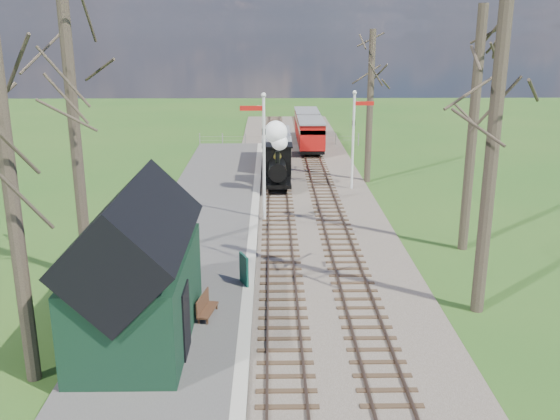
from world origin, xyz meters
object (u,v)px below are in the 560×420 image
at_px(locomotive, 277,158).
at_px(semaphore_far, 355,133).
at_px(sign_board, 244,269).
at_px(coach, 276,147).
at_px(station_shed, 137,272).
at_px(red_carriage_a, 311,135).
at_px(person, 179,310).
at_px(semaphore_near, 262,148).
at_px(bench, 205,306).
at_px(red_carriage_b, 307,124).

bearing_deg(locomotive, semaphore_far, -0.25).
height_order(locomotive, sign_board, locomotive).
relative_size(locomotive, coach, 0.63).
relative_size(station_shed, coach, 0.98).
bearing_deg(red_carriage_a, person, -101.51).
xyz_separation_m(semaphore_far, sign_board, (-5.73, -14.12, -2.59)).
bearing_deg(semaphore_near, red_carriage_a, 78.71).
xyz_separation_m(semaphore_near, red_carriage_a, (3.37, 16.87, -2.22)).
relative_size(semaphore_far, bench, 4.29).
xyz_separation_m(sign_board, person, (-1.84, -3.44, 0.07)).
bearing_deg(red_carriage_a, semaphore_near, -101.29).
bearing_deg(sign_board, person, -118.07).
bearing_deg(semaphore_far, coach, 125.75).
xyz_separation_m(station_shed, red_carriage_a, (6.90, 28.87, -0.86)).
relative_size(station_shed, bench, 4.72).
xyz_separation_m(station_shed, locomotive, (4.29, 18.02, -0.39)).
bearing_deg(semaphore_far, person, -113.30).
relative_size(red_carriage_a, person, 3.78).
bearing_deg(semaphore_far, locomotive, 179.75).
distance_m(locomotive, red_carriage_a, 11.17).
bearing_deg(bench, locomotive, 81.50).
xyz_separation_m(locomotive, sign_board, (-1.34, -14.14, -1.12)).
xyz_separation_m(coach, bench, (-2.51, -22.77, -0.84)).
xyz_separation_m(sign_board, bench, (-1.16, -2.57, -0.22)).
bearing_deg(coach, semaphore_near, -93.64).
relative_size(semaphore_far, red_carriage_a, 1.21).
relative_size(red_carriage_a, sign_board, 4.23).
xyz_separation_m(red_carriage_b, bench, (-5.11, -33.06, -0.86)).
bearing_deg(semaphore_far, red_carriage_a, 99.27).
distance_m(station_shed, sign_board, 5.10).
relative_size(semaphore_far, locomotive, 1.42).
bearing_deg(locomotive, station_shed, -103.38).
height_order(red_carriage_b, bench, red_carriage_b).
height_order(locomotive, person, locomotive).
distance_m(coach, red_carriage_a, 5.45).
distance_m(station_shed, red_carriage_a, 29.70).
xyz_separation_m(locomotive, red_carriage_a, (2.61, 10.85, -0.48)).
height_order(sign_board, person, person).
xyz_separation_m(locomotive, red_carriage_b, (2.61, 16.35, -0.48)).
bearing_deg(locomotive, sign_board, -95.42).
xyz_separation_m(station_shed, coach, (4.30, 24.08, -0.89)).
height_order(bench, person, person).
xyz_separation_m(red_carriage_a, sign_board, (-3.95, -24.99, -0.64)).
bearing_deg(sign_board, red_carriage_b, 82.61).
height_order(station_shed, semaphore_far, semaphore_far).
height_order(station_shed, semaphore_near, semaphore_near).
bearing_deg(coach, station_shed, -100.12).
bearing_deg(semaphore_near, coach, 86.36).
bearing_deg(red_carriage_a, bench, -100.50).
height_order(semaphore_far, sign_board, semaphore_far).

